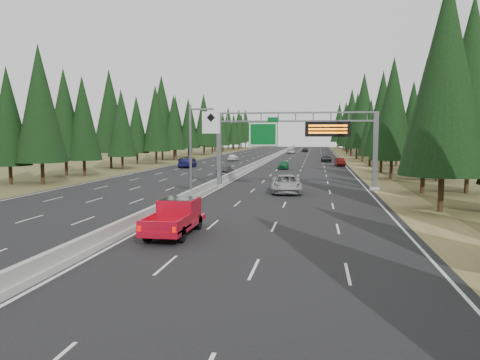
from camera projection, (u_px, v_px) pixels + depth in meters
name	position (u px, v px, depth m)	size (l,w,h in m)	color
road	(264.00, 163.00, 93.59)	(32.00, 260.00, 0.08)	black
shoulder_right	(355.00, 164.00, 90.71)	(3.60, 260.00, 0.06)	olive
shoulder_left	(178.00, 162.00, 96.47)	(3.60, 260.00, 0.06)	#42401F
median_barrier	(264.00, 161.00, 93.55)	(0.70, 260.00, 0.85)	gray
sign_gantry	(302.00, 138.00, 47.33)	(16.75, 0.98, 7.80)	slate
hov_sign_pole	(197.00, 145.00, 38.99)	(2.80, 0.50, 8.00)	slate
tree_row_right	(378.00, 115.00, 89.13)	(12.10, 242.94, 18.97)	black
tree_row_left	(121.00, 114.00, 78.66)	(11.54, 245.49, 18.92)	black
silver_minivan	(286.00, 184.00, 44.37)	(2.78, 6.02, 1.67)	#A7A7AC
red_pickup	(177.00, 214.00, 26.07)	(2.10, 5.88, 1.91)	black
car_ahead_green	(284.00, 165.00, 75.57)	(1.65, 4.11, 1.40)	#166233
car_ahead_dkred	(340.00, 162.00, 82.73)	(1.49, 4.28, 1.41)	#590D0C
car_ahead_dkgrey	(326.00, 159.00, 95.58)	(1.84, 4.53, 1.31)	black
car_ahead_white	(291.00, 151.00, 137.93)	(2.25, 4.87, 1.35)	silver
car_ahead_far	(305.00, 150.00, 151.89)	(1.69, 4.20, 1.43)	#232326
car_onc_near	(225.00, 171.00, 62.35)	(1.38, 3.96, 1.31)	black
car_onc_blue	(187.00, 163.00, 79.30)	(2.16, 5.32, 1.54)	navy
car_onc_white	(233.00, 157.00, 99.23)	(1.72, 4.27, 1.45)	silver
car_onc_far	(187.00, 160.00, 91.26)	(2.19, 4.75, 1.32)	black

